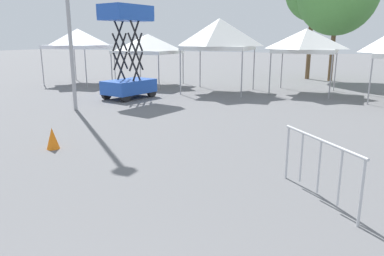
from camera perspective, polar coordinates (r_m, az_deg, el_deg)
The scene contains 7 objects.
canopy_tent_left_of_center at distance 23.34m, azimuth -17.42°, elevation 13.21°, with size 3.36×3.36×3.24m.
canopy_tent_behind_center at distance 21.60m, azimuth -6.91°, elevation 12.94°, with size 3.18×3.18×2.93m.
canopy_tent_right_of_center at distance 18.77m, azimuth 4.33°, elevation 14.43°, with size 3.40×3.40×3.66m.
canopy_tent_behind_left at distance 19.22m, azimuth 17.43°, elevation 12.89°, with size 2.96×2.96×3.16m.
scissor_lift at distance 16.98m, azimuth -9.90°, elevation 8.75°, with size 1.83×2.53×4.10m.
crowd_barrier_near_person at distance 6.51m, azimuth 19.40°, elevation -4.35°, with size 1.42×1.62×1.08m.
traffic_cone_lot_center at distance 9.73m, azimuth -21.00°, elevation -1.52°, with size 0.32×0.32×0.54m, color orange.
Camera 1 is at (1.78, -0.38, 2.71)m, focal length 34.07 mm.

